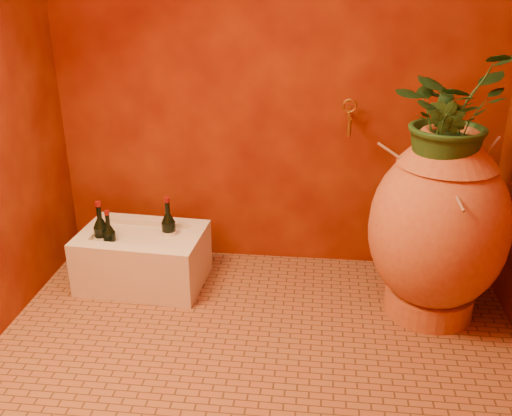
# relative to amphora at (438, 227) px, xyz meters

# --- Properties ---
(floor) EXTENTS (2.50, 2.50, 0.00)m
(floor) POSITION_rel_amphora_xyz_m (-0.85, -0.49, -0.48)
(floor) COLOR brown
(floor) RESTS_ON ground
(wall_back) EXTENTS (2.50, 0.02, 2.50)m
(wall_back) POSITION_rel_amphora_xyz_m (-0.85, 0.51, 0.77)
(wall_back) COLOR #500C04
(wall_back) RESTS_ON ground
(amphora) EXTENTS (0.81, 0.81, 0.97)m
(amphora) POSITION_rel_amphora_xyz_m (0.00, 0.00, 0.00)
(amphora) COLOR #B26732
(amphora) RESTS_ON floor
(stone_basin) EXTENTS (0.70, 0.50, 0.31)m
(stone_basin) POSITION_rel_amphora_xyz_m (-1.55, 0.12, -0.33)
(stone_basin) COLOR beige
(stone_basin) RESTS_ON floor
(wine_bottle_a) EXTENTS (0.08, 0.08, 0.33)m
(wine_bottle_a) POSITION_rel_amphora_xyz_m (-1.40, 0.17, -0.19)
(wine_bottle_a) COLOR black
(wine_bottle_a) RESTS_ON stone_basin
(wine_bottle_b) EXTENTS (0.08, 0.08, 0.33)m
(wine_bottle_b) POSITION_rel_amphora_xyz_m (-1.75, 0.06, -0.19)
(wine_bottle_b) COLOR black
(wine_bottle_b) RESTS_ON stone_basin
(wine_bottle_c) EXTENTS (0.07, 0.07, 0.29)m
(wine_bottle_c) POSITION_rel_amphora_xyz_m (-1.70, 0.05, -0.21)
(wine_bottle_c) COLOR black
(wine_bottle_c) RESTS_ON stone_basin
(wall_tap) EXTENTS (0.08, 0.17, 0.19)m
(wall_tap) POSITION_rel_amphora_xyz_m (-0.44, 0.42, 0.44)
(wall_tap) COLOR olive
(wall_tap) RESTS_ON wall_back
(plant_main) EXTENTS (0.70, 0.70, 0.59)m
(plant_main) POSITION_rel_amphora_xyz_m (-0.01, 0.01, 0.55)
(plant_main) COLOR #1B4117
(plant_main) RESTS_ON amphora
(plant_side) EXTENTS (0.24, 0.26, 0.37)m
(plant_side) POSITION_rel_amphora_xyz_m (-0.05, -0.07, 0.47)
(plant_side) COLOR #1B4117
(plant_side) RESTS_ON amphora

